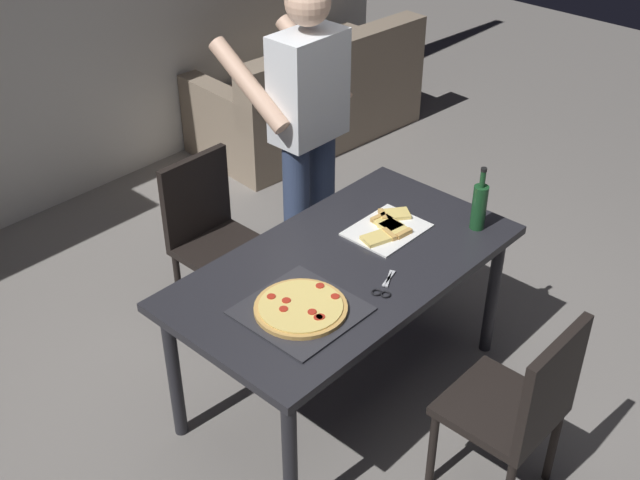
# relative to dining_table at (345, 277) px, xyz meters

# --- Properties ---
(ground_plane) EXTENTS (12.00, 12.00, 0.00)m
(ground_plane) POSITION_rel_dining_table_xyz_m (0.00, 0.00, -0.67)
(ground_plane) COLOR gray
(dining_table) EXTENTS (1.60, 0.87, 0.75)m
(dining_table) POSITION_rel_dining_table_xyz_m (0.00, 0.00, 0.00)
(dining_table) COLOR #232328
(dining_table) RESTS_ON ground_plane
(chair_near_camera) EXTENTS (0.42, 0.42, 0.90)m
(chair_near_camera) POSITION_rel_dining_table_xyz_m (-0.00, -0.92, -0.16)
(chair_near_camera) COLOR black
(chair_near_camera) RESTS_ON ground_plane
(chair_far_side) EXTENTS (0.42, 0.42, 0.90)m
(chair_far_side) POSITION_rel_dining_table_xyz_m (0.00, 0.92, -0.16)
(chair_far_side) COLOR black
(chair_far_side) RESTS_ON ground_plane
(couch) EXTENTS (1.76, 0.97, 0.85)m
(couch) POSITION_rel_dining_table_xyz_m (1.90, 1.99, -0.37)
(couch) COLOR gray
(couch) RESTS_ON ground_plane
(person_serving_pizza) EXTENTS (0.55, 0.54, 1.75)m
(person_serving_pizza) POSITION_rel_dining_table_xyz_m (0.50, 0.70, 0.33)
(person_serving_pizza) COLOR #38476B
(person_serving_pizza) RESTS_ON ground_plane
(pepperoni_pizza_on_tray) EXTENTS (0.44, 0.44, 0.04)m
(pepperoni_pizza_on_tray) POSITION_rel_dining_table_xyz_m (-0.38, -0.10, 0.09)
(pepperoni_pizza_on_tray) COLOR #2D2D33
(pepperoni_pizza_on_tray) RESTS_ON dining_table
(pizza_slices_on_towel) EXTENTS (0.38, 0.28, 0.03)m
(pizza_slices_on_towel) POSITION_rel_dining_table_xyz_m (0.33, 0.03, 0.09)
(pizza_slices_on_towel) COLOR white
(pizza_slices_on_towel) RESTS_ON dining_table
(wine_bottle) EXTENTS (0.07, 0.07, 0.32)m
(wine_bottle) POSITION_rel_dining_table_xyz_m (0.63, -0.27, 0.20)
(wine_bottle) COLOR #194723
(wine_bottle) RESTS_ON dining_table
(kitchen_scissors) EXTENTS (0.20, 0.12, 0.01)m
(kitchen_scissors) POSITION_rel_dining_table_xyz_m (-0.04, -0.25, 0.08)
(kitchen_scissors) COLOR silver
(kitchen_scissors) RESTS_ON dining_table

